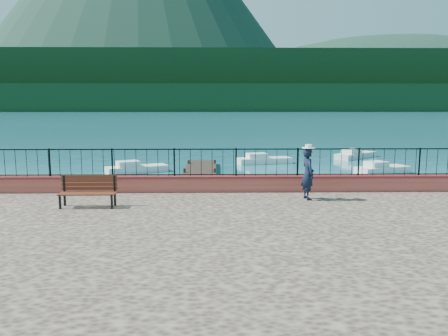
{
  "coord_description": "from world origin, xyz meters",
  "views": [
    {
      "loc": [
        -1.02,
        -11.7,
        4.28
      ],
      "look_at": [
        -0.76,
        2.0,
        2.3
      ],
      "focal_mm": 35.0,
      "sensor_mm": 36.0,
      "label": 1
    }
  ],
  "objects_px": {
    "boat_1": "(296,187)",
    "boat_3": "(137,166)",
    "park_bench": "(88,198)",
    "boat_5": "(356,153)",
    "person": "(308,174)",
    "boat_0": "(99,187)",
    "boat_4": "(264,158)",
    "boat_2": "(383,167)"
  },
  "relations": [
    {
      "from": "park_bench",
      "to": "boat_1",
      "type": "relative_size",
      "value": 0.46
    },
    {
      "from": "boat_1",
      "to": "boat_5",
      "type": "distance_m",
      "value": 16.63
    },
    {
      "from": "person",
      "to": "boat_2",
      "type": "height_order",
      "value": "person"
    },
    {
      "from": "boat_4",
      "to": "boat_3",
      "type": "bearing_deg",
      "value": -167.17
    },
    {
      "from": "park_bench",
      "to": "boat_5",
      "type": "height_order",
      "value": "park_bench"
    },
    {
      "from": "boat_4",
      "to": "park_bench",
      "type": "bearing_deg",
      "value": -124.81
    },
    {
      "from": "boat_0",
      "to": "boat_2",
      "type": "relative_size",
      "value": 0.97
    },
    {
      "from": "person",
      "to": "boat_1",
      "type": "height_order",
      "value": "person"
    },
    {
      "from": "boat_0",
      "to": "boat_2",
      "type": "xyz_separation_m",
      "value": [
        16.16,
        6.54,
        0.0
      ]
    },
    {
      "from": "boat_2",
      "to": "boat_5",
      "type": "xyz_separation_m",
      "value": [
        0.87,
        8.05,
        0.0
      ]
    },
    {
      "from": "park_bench",
      "to": "boat_4",
      "type": "height_order",
      "value": "park_bench"
    },
    {
      "from": "boat_0",
      "to": "boat_5",
      "type": "bearing_deg",
      "value": 51.79
    },
    {
      "from": "park_bench",
      "to": "boat_5",
      "type": "distance_m",
      "value": 26.96
    },
    {
      "from": "person",
      "to": "boat_3",
      "type": "bearing_deg",
      "value": 19.78
    },
    {
      "from": "boat_5",
      "to": "boat_1",
      "type": "bearing_deg",
      "value": -158.62
    },
    {
      "from": "park_bench",
      "to": "person",
      "type": "distance_m",
      "value": 7.0
    },
    {
      "from": "boat_5",
      "to": "person",
      "type": "bearing_deg",
      "value": -153.0
    },
    {
      "from": "boat_0",
      "to": "boat_3",
      "type": "relative_size",
      "value": 0.89
    },
    {
      "from": "boat_0",
      "to": "park_bench",
      "type": "bearing_deg",
      "value": -66.19
    },
    {
      "from": "boat_3",
      "to": "boat_5",
      "type": "bearing_deg",
      "value": -1.71
    },
    {
      "from": "boat_0",
      "to": "boat_4",
      "type": "distance_m",
      "value": 14.57
    },
    {
      "from": "park_bench",
      "to": "boat_4",
      "type": "bearing_deg",
      "value": 68.09
    },
    {
      "from": "boat_0",
      "to": "boat_4",
      "type": "xyz_separation_m",
      "value": [
        9.18,
        11.32,
        0.0
      ]
    },
    {
      "from": "person",
      "to": "boat_5",
      "type": "height_order",
      "value": "person"
    },
    {
      "from": "boat_1",
      "to": "boat_2",
      "type": "relative_size",
      "value": 1.04
    },
    {
      "from": "boat_4",
      "to": "boat_2",
      "type": "bearing_deg",
      "value": -47.56
    },
    {
      "from": "park_bench",
      "to": "boat_0",
      "type": "xyz_separation_m",
      "value": [
        -1.69,
        7.55,
        -1.09
      ]
    },
    {
      "from": "person",
      "to": "boat_4",
      "type": "relative_size",
      "value": 0.43
    },
    {
      "from": "boat_1",
      "to": "boat_3",
      "type": "distance_m",
      "value": 11.47
    },
    {
      "from": "person",
      "to": "boat_0",
      "type": "height_order",
      "value": "person"
    },
    {
      "from": "person",
      "to": "boat_0",
      "type": "distance_m",
      "value": 10.95
    },
    {
      "from": "boat_2",
      "to": "boat_3",
      "type": "xyz_separation_m",
      "value": [
        -15.62,
        0.56,
        0.0
      ]
    },
    {
      "from": "boat_2",
      "to": "boat_5",
      "type": "height_order",
      "value": "same"
    },
    {
      "from": "person",
      "to": "boat_2",
      "type": "xyz_separation_m",
      "value": [
        7.56,
        13.12,
        -1.65
      ]
    },
    {
      "from": "park_bench",
      "to": "boat_2",
      "type": "distance_m",
      "value": 20.23
    },
    {
      "from": "boat_0",
      "to": "boat_5",
      "type": "distance_m",
      "value": 22.42
    },
    {
      "from": "park_bench",
      "to": "boat_1",
      "type": "distance_m",
      "value": 10.72
    },
    {
      "from": "boat_2",
      "to": "boat_0",
      "type": "bearing_deg",
      "value": 179.65
    },
    {
      "from": "boat_1",
      "to": "boat_2",
      "type": "height_order",
      "value": "same"
    },
    {
      "from": "boat_5",
      "to": "park_bench",
      "type": "bearing_deg",
      "value": -165.99
    },
    {
      "from": "boat_0",
      "to": "boat_2",
      "type": "height_order",
      "value": "same"
    },
    {
      "from": "boat_0",
      "to": "boat_4",
      "type": "relative_size",
      "value": 0.87
    }
  ]
}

